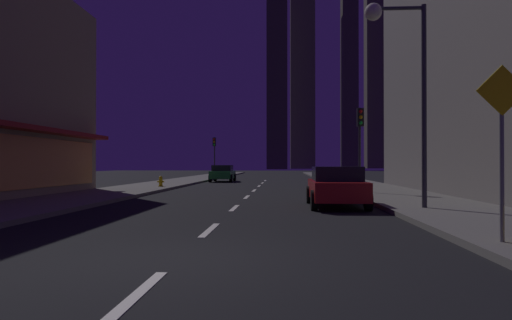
{
  "coord_description": "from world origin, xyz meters",
  "views": [
    {
      "loc": [
        1.71,
        -7.14,
        1.54
      ],
      "look_at": [
        0.0,
        20.61,
        1.79
      ],
      "focal_mm": 31.52,
      "sensor_mm": 36.0,
      "label": 1
    }
  ],
  "objects_px": {
    "car_parked_near": "(336,186)",
    "street_lamp_right": "(398,54)",
    "car_parked_far": "(223,173)",
    "traffic_light_near_right": "(360,131)",
    "pedestrian_crossing_sign": "(502,137)",
    "traffic_light_far_left": "(214,148)",
    "fire_hydrant_far_left": "(161,182)"
  },
  "relations": [
    {
      "from": "fire_hydrant_far_left",
      "to": "car_parked_far",
      "type": "bearing_deg",
      "value": 78.69
    },
    {
      "from": "pedestrian_crossing_sign",
      "to": "traffic_light_far_left",
      "type": "bearing_deg",
      "value": 106.24
    },
    {
      "from": "fire_hydrant_far_left",
      "to": "traffic_light_far_left",
      "type": "xyz_separation_m",
      "value": [
        0.4,
        18.95,
        2.74
      ]
    },
    {
      "from": "car_parked_far",
      "to": "fire_hydrant_far_left",
      "type": "height_order",
      "value": "car_parked_far"
    },
    {
      "from": "car_parked_near",
      "to": "street_lamp_right",
      "type": "relative_size",
      "value": 0.64
    },
    {
      "from": "car_parked_near",
      "to": "pedestrian_crossing_sign",
      "type": "xyz_separation_m",
      "value": [
        2.0,
        -8.03,
        1.28
      ]
    },
    {
      "from": "car_parked_near",
      "to": "traffic_light_near_right",
      "type": "relative_size",
      "value": 1.01
    },
    {
      "from": "traffic_light_near_right",
      "to": "traffic_light_far_left",
      "type": "bearing_deg",
      "value": 114.77
    },
    {
      "from": "street_lamp_right",
      "to": "car_parked_far",
      "type": "bearing_deg",
      "value": 110.31
    },
    {
      "from": "traffic_light_near_right",
      "to": "traffic_light_far_left",
      "type": "relative_size",
      "value": 1.0
    },
    {
      "from": "car_parked_far",
      "to": "pedestrian_crossing_sign",
      "type": "distance_m",
      "value": 32.03
    },
    {
      "from": "car_parked_far",
      "to": "traffic_light_near_right",
      "type": "height_order",
      "value": "traffic_light_near_right"
    },
    {
      "from": "traffic_light_near_right",
      "to": "pedestrian_crossing_sign",
      "type": "distance_m",
      "value": 14.31
    },
    {
      "from": "street_lamp_right",
      "to": "pedestrian_crossing_sign",
      "type": "bearing_deg",
      "value": -88.02
    },
    {
      "from": "car_parked_far",
      "to": "pedestrian_crossing_sign",
      "type": "xyz_separation_m",
      "value": [
        9.2,
        -30.65,
        1.28
      ]
    },
    {
      "from": "car_parked_far",
      "to": "traffic_light_far_left",
      "type": "bearing_deg",
      "value": 104.31
    },
    {
      "from": "car_parked_far",
      "to": "street_lamp_right",
      "type": "bearing_deg",
      "value": -69.69
    },
    {
      "from": "traffic_light_far_left",
      "to": "traffic_light_near_right",
      "type": "bearing_deg",
      "value": -65.23
    },
    {
      "from": "fire_hydrant_far_left",
      "to": "traffic_light_near_right",
      "type": "relative_size",
      "value": 0.16
    },
    {
      "from": "traffic_light_far_left",
      "to": "street_lamp_right",
      "type": "height_order",
      "value": "street_lamp_right"
    },
    {
      "from": "pedestrian_crossing_sign",
      "to": "traffic_light_near_right",
      "type": "bearing_deg",
      "value": 90.4
    },
    {
      "from": "car_parked_near",
      "to": "pedestrian_crossing_sign",
      "type": "height_order",
      "value": "pedestrian_crossing_sign"
    },
    {
      "from": "pedestrian_crossing_sign",
      "to": "car_parked_near",
      "type": "bearing_deg",
      "value": 103.99
    },
    {
      "from": "car_parked_far",
      "to": "fire_hydrant_far_left",
      "type": "xyz_separation_m",
      "value": [
        -2.3,
        -11.5,
        -0.29
      ]
    },
    {
      "from": "street_lamp_right",
      "to": "traffic_light_near_right",
      "type": "bearing_deg",
      "value": 89.13
    },
    {
      "from": "traffic_light_far_left",
      "to": "street_lamp_right",
      "type": "relative_size",
      "value": 0.64
    },
    {
      "from": "car_parked_far",
      "to": "street_lamp_right",
      "type": "relative_size",
      "value": 0.64
    },
    {
      "from": "car_parked_near",
      "to": "fire_hydrant_far_left",
      "type": "bearing_deg",
      "value": 130.5
    },
    {
      "from": "traffic_light_near_right",
      "to": "pedestrian_crossing_sign",
      "type": "height_order",
      "value": "traffic_light_near_right"
    },
    {
      "from": "car_parked_far",
      "to": "traffic_light_far_left",
      "type": "relative_size",
      "value": 1.01
    },
    {
      "from": "traffic_light_near_right",
      "to": "street_lamp_right",
      "type": "xyz_separation_m",
      "value": [
        -0.12,
        -7.88,
        1.87
      ]
    },
    {
      "from": "traffic_light_far_left",
      "to": "car_parked_far",
      "type": "bearing_deg",
      "value": -75.69
    }
  ]
}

